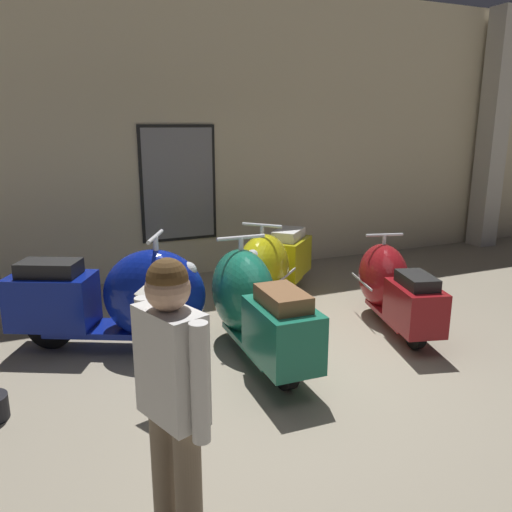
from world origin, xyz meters
TOP-DOWN VIEW (x-y plane):
  - ground_plane at (0.00, 0.00)m, footprint 60.00×60.00m
  - showroom_back_wall at (0.18, 3.42)m, footprint 18.00×0.63m
  - scooter_0 at (-1.35, 1.11)m, footprint 1.89×1.30m
  - scooter_1 at (-0.26, 0.53)m, footprint 0.59×1.77m
  - scooter_2 at (0.46, 1.70)m, footprint 1.56×1.54m
  - scooter_3 at (1.38, 0.62)m, footprint 0.83×1.61m
  - visitor_0 at (-1.52, -1.44)m, footprint 0.33×0.49m
  - info_stanchion at (-1.24, 0.02)m, footprint 0.34×0.39m

SIDE VIEW (x-z plane):
  - ground_plane at x=0.00m, z-range 0.00..0.00m
  - info_stanchion at x=-1.24m, z-range -0.09..0.89m
  - scooter_3 at x=1.38m, z-range -0.04..0.90m
  - scooter_2 at x=0.46m, z-range -0.05..1.00m
  - scooter_1 at x=-0.26m, z-range -0.05..1.03m
  - scooter_0 at x=-1.35m, z-range -0.05..1.08m
  - visitor_0 at x=-1.52m, z-range 0.12..1.66m
  - showroom_back_wall at x=0.18m, z-range 0.00..3.96m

